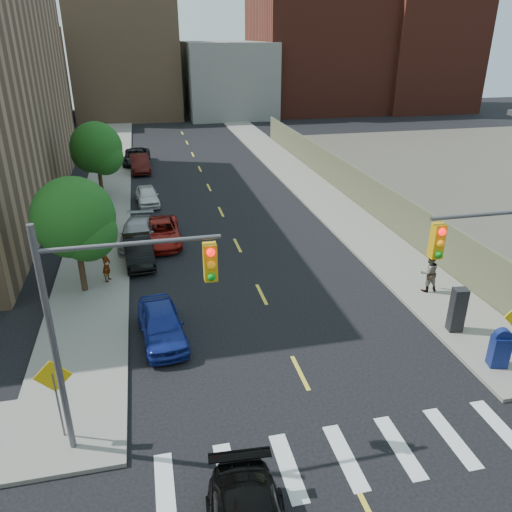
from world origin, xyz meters
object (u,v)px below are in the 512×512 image
parked_car_silver (138,234)px  parked_car_blue (161,324)px  parked_car_maroon (140,163)px  payphone (457,310)px  parked_car_red (161,232)px  mailbox (500,348)px  pedestrian_east (429,273)px  parked_car_black (138,250)px  pedestrian_west (106,266)px  parked_car_white (147,196)px  parked_car_grey (136,157)px

parked_car_silver → parked_car_blue: bearing=-79.8°
parked_car_maroon → payphone: bearing=-71.1°
parked_car_red → mailbox: size_ratio=3.10×
parked_car_red → parked_car_maroon: (-0.98, 16.88, 0.09)m
mailbox → pedestrian_east: pedestrian_east is taller
parked_car_black → parked_car_silver: size_ratio=0.88×
payphone → parked_car_black: bearing=149.3°
parked_car_blue → parked_car_maroon: parked_car_maroon is taller
pedestrian_west → parked_car_red: bearing=-11.9°
parked_car_black → parked_car_white: bearing=81.3°
parked_car_maroon → parked_car_grey: 2.87m
parked_car_blue → parked_car_grey: bearing=85.7°
parked_car_white → pedestrian_west: bearing=-104.5°
parked_car_white → parked_car_maroon: parked_car_maroon is taller
parked_car_blue → parked_car_grey: parked_car_grey is taller
parked_car_black → payphone: size_ratio=2.21×
parked_car_maroon → pedestrian_west: (-1.80, -21.48, 0.20)m
parked_car_silver → pedestrian_west: pedestrian_west is taller
parked_car_grey → pedestrian_east: pedestrian_east is taller
parked_car_silver → parked_car_maroon: (0.32, 16.88, 0.07)m
parked_car_grey → pedestrian_east: size_ratio=2.71×
parked_car_maroon → mailbox: size_ratio=2.97×
mailbox → pedestrian_east: (0.53, 5.74, 0.18)m
parked_car_blue → parked_car_grey: size_ratio=0.82×
parked_car_black → parked_car_silver: (0.00, 2.42, 0.00)m
parked_car_white → payphone: payphone is taller
parked_car_white → pedestrian_east: pedestrian_east is taller
pedestrian_west → parked_car_black: bearing=-14.8°
mailbox → pedestrian_west: size_ratio=0.96×
parked_car_blue → mailbox: size_ratio=2.68×
parked_car_red → pedestrian_east: bearing=-37.5°
parked_car_white → pedestrian_west: (-2.20, -12.03, 0.30)m
parked_car_silver → parked_car_maroon: parked_car_maroon is taller
parked_car_grey → pedestrian_west: size_ratio=3.17×
pedestrian_west → parked_car_silver: bearing=1.4°
parked_car_black → pedestrian_east: bearing=-31.1°
payphone → parked_car_white: bearing=128.4°
parked_car_red → parked_car_silver: (-1.30, 0.00, 0.02)m
parked_car_black → payphone: (12.32, -9.80, 0.40)m
parked_car_white → pedestrian_east: 20.45m
parked_car_white → pedestrian_east: bearing=-57.2°
parked_car_grey → parked_car_blue: bearing=-84.9°
mailbox → parked_car_maroon: bearing=124.1°
parked_car_black → parked_car_red: parked_car_black is taller
parked_car_blue → parked_car_white: parked_car_blue is taller
parked_car_red → pedestrian_east: size_ratio=2.55×
parked_car_maroon → parked_car_black: bearing=-94.5°
parked_car_maroon → parked_car_blue: bearing=-92.5°
mailbox → payphone: size_ratio=0.82×
payphone → parked_car_silver: bearing=143.1°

